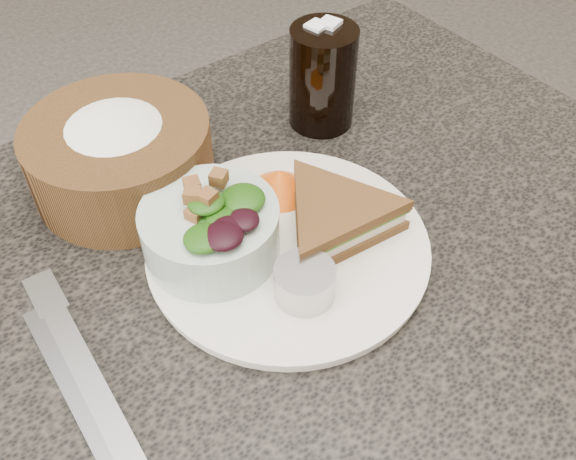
{
  "coord_description": "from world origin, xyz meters",
  "views": [
    {
      "loc": [
        -0.18,
        -0.31,
        1.22
      ],
      "look_at": [
        0.07,
        0.02,
        0.78
      ],
      "focal_mm": 40.0,
      "sensor_mm": 36.0,
      "label": 1
    }
  ],
  "objects_px": {
    "sandwich": "(335,217)",
    "salad_bowl": "(210,224)",
    "bread_basket": "(118,146)",
    "cola_glass": "(323,73)",
    "dressing_ramekin": "(305,283)",
    "dinner_plate": "(288,247)"
  },
  "relations": [
    {
      "from": "sandwich",
      "to": "cola_glass",
      "type": "bearing_deg",
      "value": 59.82
    },
    {
      "from": "dinner_plate",
      "to": "cola_glass",
      "type": "distance_m",
      "value": 0.22
    },
    {
      "from": "bread_basket",
      "to": "sandwich",
      "type": "bearing_deg",
      "value": -57.13
    },
    {
      "from": "dressing_ramekin",
      "to": "bread_basket",
      "type": "height_order",
      "value": "bread_basket"
    },
    {
      "from": "dinner_plate",
      "to": "dressing_ramekin",
      "type": "xyz_separation_m",
      "value": [
        -0.03,
        -0.06,
        0.02
      ]
    },
    {
      "from": "sandwich",
      "to": "salad_bowl",
      "type": "bearing_deg",
      "value": 160.3
    },
    {
      "from": "dressing_ramekin",
      "to": "dinner_plate",
      "type": "bearing_deg",
      "value": 66.29
    },
    {
      "from": "dressing_ramekin",
      "to": "sandwich",
      "type": "bearing_deg",
      "value": 31.55
    },
    {
      "from": "bread_basket",
      "to": "cola_glass",
      "type": "bearing_deg",
      "value": -8.58
    },
    {
      "from": "bread_basket",
      "to": "salad_bowl",
      "type": "bearing_deg",
      "value": -82.9
    },
    {
      "from": "dinner_plate",
      "to": "cola_glass",
      "type": "height_order",
      "value": "cola_glass"
    },
    {
      "from": "sandwich",
      "to": "salad_bowl",
      "type": "xyz_separation_m",
      "value": [
        -0.11,
        0.05,
        0.02
      ]
    },
    {
      "from": "sandwich",
      "to": "dressing_ramekin",
      "type": "xyz_separation_m",
      "value": [
        -0.07,
        -0.04,
        -0.0
      ]
    },
    {
      "from": "dinner_plate",
      "to": "sandwich",
      "type": "bearing_deg",
      "value": -17.76
    },
    {
      "from": "bread_basket",
      "to": "cola_glass",
      "type": "relative_size",
      "value": 1.45
    },
    {
      "from": "dinner_plate",
      "to": "cola_glass",
      "type": "relative_size",
      "value": 2.06
    },
    {
      "from": "dressing_ramekin",
      "to": "bread_basket",
      "type": "distance_m",
      "value": 0.24
    },
    {
      "from": "salad_bowl",
      "to": "dressing_ramekin",
      "type": "distance_m",
      "value": 0.1
    },
    {
      "from": "dinner_plate",
      "to": "salad_bowl",
      "type": "height_order",
      "value": "salad_bowl"
    },
    {
      "from": "dressing_ramekin",
      "to": "cola_glass",
      "type": "xyz_separation_m",
      "value": [
        0.18,
        0.2,
        0.04
      ]
    },
    {
      "from": "dressing_ramekin",
      "to": "cola_glass",
      "type": "relative_size",
      "value": 0.42
    },
    {
      "from": "cola_glass",
      "to": "dinner_plate",
      "type": "bearing_deg",
      "value": -137.53
    }
  ]
}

